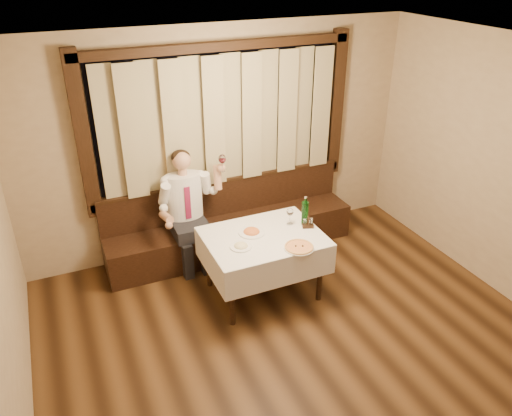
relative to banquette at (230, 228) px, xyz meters
name	(u,v)px	position (x,y,z in m)	size (l,w,h in m)	color
room	(297,203)	(0.00, -1.75, 1.19)	(5.01, 6.01, 2.81)	black
banquette	(230,228)	(0.00, 0.00, 0.00)	(3.20, 0.61, 0.94)	black
dining_table	(263,244)	(0.00, -1.02, 0.34)	(1.27, 0.97, 0.76)	black
pizza	(299,247)	(0.23, -1.40, 0.46)	(0.32, 0.32, 0.03)	white
pasta_red	(251,230)	(-0.10, -0.92, 0.49)	(0.29, 0.29, 0.10)	white
pasta_cream	(241,244)	(-0.31, -1.14, 0.48)	(0.24, 0.24, 0.08)	white
green_bottle	(305,213)	(0.53, -0.98, 0.59)	(0.08, 0.08, 0.35)	#0F4A12
table_wine_glass	(290,213)	(0.37, -0.92, 0.60)	(0.08, 0.08, 0.21)	white
cruet_caddy	(308,224)	(0.53, -1.06, 0.49)	(0.14, 0.10, 0.13)	black
seated_man	(187,202)	(-0.57, -0.09, 0.54)	(0.82, 0.61, 1.47)	black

